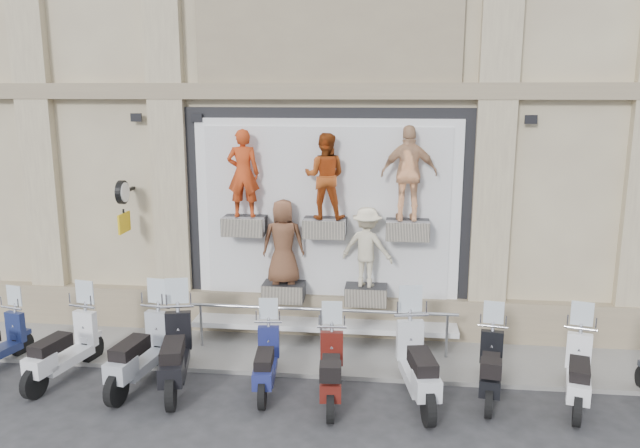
{
  "coord_description": "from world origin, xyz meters",
  "views": [
    {
      "loc": [
        1.23,
        -8.85,
        4.86
      ],
      "look_at": [
        -0.01,
        1.9,
        2.54
      ],
      "focal_mm": 35.0,
      "sensor_mm": 36.0,
      "label": 1
    }
  ],
  "objects_px": {
    "scooter_c": "(139,338)",
    "scooter_f": "(331,358)",
    "scooter_g": "(418,351)",
    "scooter_h": "(491,356)",
    "scooter_d": "(174,340)",
    "clock_sign_bracket": "(123,200)",
    "guard_rail": "(321,332)",
    "scooter_i": "(580,360)",
    "scooter_b": "(62,336)",
    "scooter_e": "(266,350)"
  },
  "relations": [
    {
      "from": "guard_rail",
      "to": "scooter_g",
      "type": "height_order",
      "value": "scooter_g"
    },
    {
      "from": "clock_sign_bracket",
      "to": "scooter_d",
      "type": "bearing_deg",
      "value": -51.11
    },
    {
      "from": "clock_sign_bracket",
      "to": "guard_rail",
      "type": "bearing_deg",
      "value": -6.84
    },
    {
      "from": "scooter_b",
      "to": "scooter_c",
      "type": "relative_size",
      "value": 0.95
    },
    {
      "from": "scooter_g",
      "to": "scooter_i",
      "type": "xyz_separation_m",
      "value": [
        2.5,
        0.16,
        -0.1
      ]
    },
    {
      "from": "scooter_f",
      "to": "scooter_e",
      "type": "bearing_deg",
      "value": 162.87
    },
    {
      "from": "guard_rail",
      "to": "scooter_e",
      "type": "height_order",
      "value": "scooter_e"
    },
    {
      "from": "clock_sign_bracket",
      "to": "scooter_i",
      "type": "distance_m",
      "value": 8.57
    },
    {
      "from": "scooter_g",
      "to": "scooter_h",
      "type": "height_order",
      "value": "scooter_g"
    },
    {
      "from": "clock_sign_bracket",
      "to": "scooter_f",
      "type": "distance_m",
      "value": 5.22
    },
    {
      "from": "scooter_c",
      "to": "scooter_f",
      "type": "height_order",
      "value": "scooter_c"
    },
    {
      "from": "clock_sign_bracket",
      "to": "scooter_d",
      "type": "distance_m",
      "value": 3.27
    },
    {
      "from": "scooter_c",
      "to": "scooter_d",
      "type": "bearing_deg",
      "value": 4.78
    },
    {
      "from": "scooter_e",
      "to": "scooter_h",
      "type": "height_order",
      "value": "scooter_h"
    },
    {
      "from": "scooter_i",
      "to": "clock_sign_bracket",
      "type": "bearing_deg",
      "value": -178.06
    },
    {
      "from": "scooter_h",
      "to": "scooter_f",
      "type": "bearing_deg",
      "value": -161.57
    },
    {
      "from": "scooter_d",
      "to": "scooter_i",
      "type": "xyz_separation_m",
      "value": [
        6.47,
        0.17,
        -0.09
      ]
    },
    {
      "from": "scooter_e",
      "to": "scooter_g",
      "type": "bearing_deg",
      "value": -7.58
    },
    {
      "from": "clock_sign_bracket",
      "to": "scooter_d",
      "type": "relative_size",
      "value": 0.49
    },
    {
      "from": "scooter_g",
      "to": "scooter_h",
      "type": "relative_size",
      "value": 1.19
    },
    {
      "from": "scooter_b",
      "to": "scooter_f",
      "type": "xyz_separation_m",
      "value": [
        4.6,
        -0.23,
        -0.06
      ]
    },
    {
      "from": "scooter_c",
      "to": "scooter_g",
      "type": "bearing_deg",
      "value": 7.89
    },
    {
      "from": "clock_sign_bracket",
      "to": "scooter_c",
      "type": "distance_m",
      "value": 2.99
    },
    {
      "from": "scooter_c",
      "to": "guard_rail",
      "type": "bearing_deg",
      "value": 36.37
    },
    {
      "from": "scooter_d",
      "to": "scooter_h",
      "type": "height_order",
      "value": "scooter_d"
    },
    {
      "from": "scooter_e",
      "to": "scooter_g",
      "type": "height_order",
      "value": "scooter_g"
    },
    {
      "from": "clock_sign_bracket",
      "to": "scooter_g",
      "type": "relative_size",
      "value": 0.49
    },
    {
      "from": "scooter_b",
      "to": "scooter_i",
      "type": "bearing_deg",
      "value": 12.28
    },
    {
      "from": "scooter_c",
      "to": "scooter_g",
      "type": "relative_size",
      "value": 0.98
    },
    {
      "from": "scooter_e",
      "to": "scooter_f",
      "type": "distance_m",
      "value": 1.13
    },
    {
      "from": "scooter_h",
      "to": "scooter_e",
      "type": "bearing_deg",
      "value": -168.11
    },
    {
      "from": "guard_rail",
      "to": "scooter_b",
      "type": "distance_m",
      "value": 4.52
    },
    {
      "from": "clock_sign_bracket",
      "to": "scooter_f",
      "type": "height_order",
      "value": "clock_sign_bracket"
    },
    {
      "from": "scooter_b",
      "to": "scooter_g",
      "type": "distance_m",
      "value": 5.96
    },
    {
      "from": "guard_rail",
      "to": "scooter_h",
      "type": "relative_size",
      "value": 2.86
    },
    {
      "from": "scooter_b",
      "to": "scooter_g",
      "type": "height_order",
      "value": "scooter_g"
    },
    {
      "from": "scooter_d",
      "to": "clock_sign_bracket",
      "type": "bearing_deg",
      "value": 115.51
    },
    {
      "from": "scooter_c",
      "to": "scooter_g",
      "type": "distance_m",
      "value": 4.58
    },
    {
      "from": "guard_rail",
      "to": "scooter_d",
      "type": "distance_m",
      "value": 2.78
    },
    {
      "from": "guard_rail",
      "to": "scooter_f",
      "type": "distance_m",
      "value": 1.78
    },
    {
      "from": "clock_sign_bracket",
      "to": "scooter_g",
      "type": "xyz_separation_m",
      "value": [
        5.62,
        -2.03,
        -1.95
      ]
    },
    {
      "from": "scooter_g",
      "to": "scooter_c",
      "type": "bearing_deg",
      "value": 169.46
    },
    {
      "from": "scooter_g",
      "to": "scooter_h",
      "type": "distance_m",
      "value": 1.2
    },
    {
      "from": "scooter_i",
      "to": "scooter_d",
      "type": "bearing_deg",
      "value": -163.56
    },
    {
      "from": "scooter_b",
      "to": "scooter_i",
      "type": "height_order",
      "value": "scooter_b"
    },
    {
      "from": "guard_rail",
      "to": "scooter_c",
      "type": "bearing_deg",
      "value": -151.79
    },
    {
      "from": "guard_rail",
      "to": "clock_sign_bracket",
      "type": "bearing_deg",
      "value": 173.16
    },
    {
      "from": "scooter_c",
      "to": "scooter_h",
      "type": "bearing_deg",
      "value": 10.28
    },
    {
      "from": "scooter_c",
      "to": "scooter_i",
      "type": "distance_m",
      "value": 7.08
    },
    {
      "from": "scooter_h",
      "to": "scooter_i",
      "type": "xyz_separation_m",
      "value": [
        1.33,
        -0.08,
        0.03
      ]
    }
  ]
}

